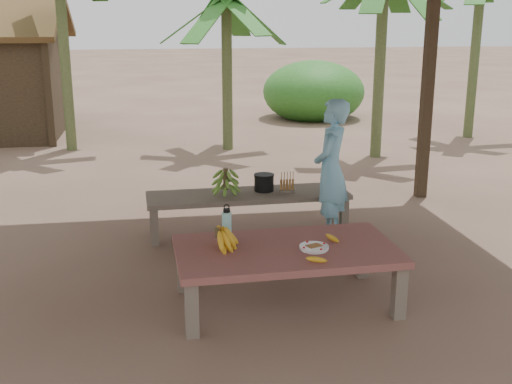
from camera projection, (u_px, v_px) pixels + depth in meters
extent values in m
plane|color=brown|center=(232.00, 277.00, 5.92)|extent=(80.00, 80.00, 0.00)
cube|color=black|center=(427.00, 94.00, 8.17)|extent=(0.13, 0.13, 2.70)
cube|color=brown|center=(192.00, 310.00, 4.77)|extent=(0.10, 0.10, 0.44)
cube|color=brown|center=(399.00, 292.00, 5.06)|extent=(0.10, 0.10, 0.44)
cube|color=brown|center=(183.00, 267.00, 5.56)|extent=(0.10, 0.10, 0.44)
cube|color=brown|center=(363.00, 254.00, 5.86)|extent=(0.10, 0.10, 0.44)
cube|color=maroon|center=(286.00, 251.00, 5.25)|extent=(1.83, 1.05, 0.06)
cube|color=brown|center=(155.00, 227.00, 6.67)|extent=(0.08, 0.08, 0.40)
cube|color=brown|center=(344.00, 216.00, 7.04)|extent=(0.08, 0.08, 0.40)
cube|color=brown|center=(153.00, 214.00, 7.10)|extent=(0.08, 0.08, 0.40)
cube|color=brown|center=(332.00, 204.00, 7.47)|extent=(0.08, 0.08, 0.40)
cube|color=brown|center=(248.00, 195.00, 7.01)|extent=(2.22, 0.66, 0.05)
cylinder|color=white|center=(314.00, 249.00, 5.19)|extent=(0.22, 0.22, 0.01)
cylinder|color=white|center=(314.00, 247.00, 5.18)|extent=(0.24, 0.24, 0.02)
cube|color=brown|center=(314.00, 246.00, 5.18)|extent=(0.14, 0.12, 0.02)
ellipsoid|color=gold|center=(317.00, 260.00, 4.92)|extent=(0.17, 0.07, 0.04)
ellipsoid|color=gold|center=(332.00, 238.00, 5.39)|extent=(0.12, 0.16, 0.04)
cylinder|color=#40CAC7|center=(227.00, 225.00, 5.43)|extent=(0.08, 0.08, 0.23)
cylinder|color=black|center=(227.00, 210.00, 5.40)|extent=(0.06, 0.06, 0.03)
torus|color=black|center=(227.00, 207.00, 5.39)|extent=(0.05, 0.01, 0.05)
cylinder|color=black|center=(264.00, 183.00, 7.07)|extent=(0.21, 0.21, 0.18)
imported|color=#73B9DA|center=(331.00, 170.00, 6.78)|extent=(0.58, 0.65, 1.50)
cylinder|color=#596638|center=(380.00, 64.00, 10.47)|extent=(0.18, 0.18, 3.09)
cylinder|color=#596638|center=(227.00, 74.00, 11.13)|extent=(0.18, 0.18, 2.65)
cylinder|color=#596638|center=(64.00, 52.00, 10.96)|extent=(0.18, 0.18, 3.41)
cylinder|color=#596638|center=(475.00, 51.00, 12.18)|extent=(0.18, 0.18, 3.30)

